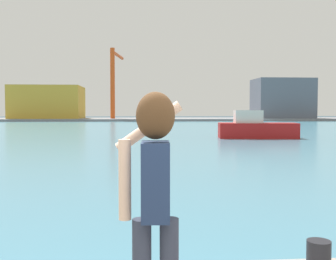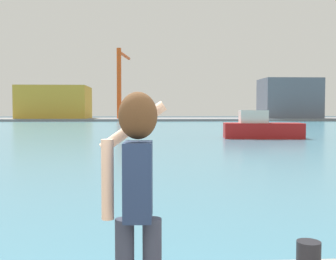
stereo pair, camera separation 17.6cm
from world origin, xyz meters
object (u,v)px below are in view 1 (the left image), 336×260
warehouse_left (48,102)px  harbor_bollard (319,258)px  warehouse_right (282,99)px  person_photographer (154,185)px  port_crane (114,75)px  boat_moored (256,128)px

warehouse_left → harbor_bollard: bearing=-76.5°
harbor_bollard → warehouse_right: size_ratio=0.03×
person_photographer → port_crane: (-5.13, 89.73, 8.43)m
harbor_bollard → warehouse_right: 93.60m
boat_moored → port_crane: 62.48m
harbor_bollard → port_crane: 89.60m
port_crane → person_photographer: bearing=-86.7°
warehouse_left → port_crane: (15.00, -2.04, 6.03)m
person_photographer → harbor_bollard: size_ratio=5.20×
warehouse_right → port_crane: (-38.39, 0.85, 5.16)m
harbor_bollard → warehouse_left: 93.52m
harbor_bollard → port_crane: bearing=94.4°
harbor_bollard → port_crane: size_ratio=0.02×
boat_moored → warehouse_right: size_ratio=0.51×
harbor_bollard → boat_moored: size_ratio=0.05×
warehouse_left → warehouse_right: 53.48m
boat_moored → warehouse_left: (-29.70, 62.04, 3.29)m
harbor_bollard → warehouse_left: warehouse_left is taller
person_photographer → warehouse_left: warehouse_left is taller
port_crane → harbor_bollard: bearing=-85.6°
harbor_bollard → warehouse_right: warehouse_right is taller
harbor_bollard → person_photographer: bearing=-152.0°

